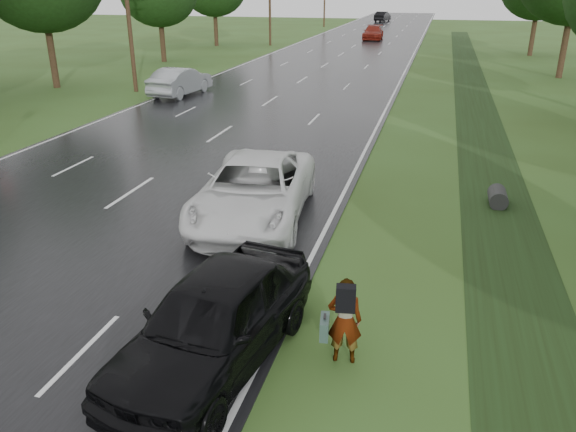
{
  "coord_description": "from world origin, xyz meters",
  "views": [
    {
      "loc": [
        9.4,
        -7.33,
        6.34
      ],
      "look_at": [
        6.28,
        4.41,
        1.3
      ],
      "focal_mm": 35.0,
      "sensor_mm": 36.0,
      "label": 1
    }
  ],
  "objects_px": {
    "white_pickup": "(254,190)",
    "silver_sedan": "(180,81)",
    "pedestrian": "(344,319)",
    "dark_sedan": "(214,320)"
  },
  "relations": [
    {
      "from": "dark_sedan",
      "to": "silver_sedan",
      "type": "distance_m",
      "value": 26.72
    },
    {
      "from": "white_pickup",
      "to": "silver_sedan",
      "type": "xyz_separation_m",
      "value": [
        -10.41,
        17.46,
        -0.04
      ]
    },
    {
      "from": "pedestrian",
      "to": "dark_sedan",
      "type": "distance_m",
      "value": 2.28
    },
    {
      "from": "silver_sedan",
      "to": "white_pickup",
      "type": "bearing_deg",
      "value": 126.23
    },
    {
      "from": "dark_sedan",
      "to": "silver_sedan",
      "type": "height_order",
      "value": "dark_sedan"
    },
    {
      "from": "white_pickup",
      "to": "silver_sedan",
      "type": "relative_size",
      "value": 1.25
    },
    {
      "from": "dark_sedan",
      "to": "pedestrian",
      "type": "bearing_deg",
      "value": 25.74
    },
    {
      "from": "white_pickup",
      "to": "silver_sedan",
      "type": "height_order",
      "value": "white_pickup"
    },
    {
      "from": "pedestrian",
      "to": "white_pickup",
      "type": "relative_size",
      "value": 0.27
    },
    {
      "from": "white_pickup",
      "to": "dark_sedan",
      "type": "height_order",
      "value": "white_pickup"
    }
  ]
}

